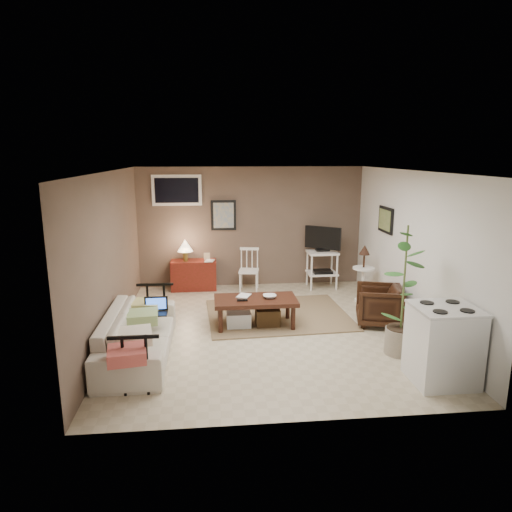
{
  "coord_description": "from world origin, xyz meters",
  "views": [
    {
      "loc": [
        -0.81,
        -6.55,
        2.64
      ],
      "look_at": [
        -0.12,
        0.35,
        1.08
      ],
      "focal_mm": 32.0,
      "sensor_mm": 36.0,
      "label": 1
    }
  ],
  "objects": [
    {
      "name": "stove",
      "position": [
        1.86,
        -1.83,
        0.46
      ],
      "size": [
        0.72,
        0.67,
        0.94
      ],
      "color": "white",
      "rests_on": "floor"
    },
    {
      "name": "sofa_pillows",
      "position": [
        -1.75,
        -1.01,
        0.51
      ],
      "size": [
        0.41,
        2.01,
        0.14
      ],
      "primitive_type": null,
      "color": "beige",
      "rests_on": "sofa"
    },
    {
      "name": "art_back",
      "position": [
        -0.55,
        2.48,
        1.45
      ],
      "size": [
        0.5,
        0.03,
        0.6
      ],
      "primitive_type": "cube",
      "color": "black"
    },
    {
      "name": "tv_stand",
      "position": [
        1.4,
        2.14,
        0.66
      ],
      "size": [
        0.63,
        0.48,
        1.24
      ],
      "color": "white",
      "rests_on": "floor"
    },
    {
      "name": "sofa_end_rails",
      "position": [
        -1.68,
        -0.76,
        0.35
      ],
      "size": [
        0.57,
        2.11,
        0.71
      ],
      "primitive_type": null,
      "color": "black",
      "rests_on": "floor"
    },
    {
      "name": "laptop",
      "position": [
        -1.6,
        -0.4,
        0.53
      ],
      "size": [
        0.32,
        0.24,
        0.22
      ],
      "color": "black",
      "rests_on": "sofa"
    },
    {
      "name": "red_console",
      "position": [
        -1.18,
        2.26,
        0.35
      ],
      "size": [
        0.89,
        0.39,
        1.02
      ],
      "color": "maroon",
      "rests_on": "floor"
    },
    {
      "name": "art_right",
      "position": [
        2.23,
        1.05,
        1.52
      ],
      "size": [
        0.03,
        0.6,
        0.45
      ],
      "primitive_type": "cube",
      "color": "black"
    },
    {
      "name": "sofa",
      "position": [
        -1.8,
        -0.76,
        0.41
      ],
      "size": [
        0.62,
        2.11,
        0.83
      ],
      "primitive_type": "imported",
      "rotation": [
        0.0,
        0.0,
        1.57
      ],
      "color": "beige",
      "rests_on": "floor"
    },
    {
      "name": "armchair",
      "position": [
        1.8,
        0.04,
        0.35
      ],
      "size": [
        0.78,
        0.81,
        0.69
      ],
      "primitive_type": "imported",
      "rotation": [
        0.0,
        0.0,
        -1.84
      ],
      "color": "black",
      "rests_on": "floor"
    },
    {
      "name": "book_console",
      "position": [
        -0.93,
        2.17,
        0.71
      ],
      "size": [
        0.17,
        0.06,
        0.23
      ],
      "primitive_type": "imported",
      "rotation": [
        0.0,
        0.0,
        -0.22
      ],
      "color": "#37190F",
      "rests_on": "red_console"
    },
    {
      "name": "floor",
      "position": [
        0.0,
        0.0,
        0.0
      ],
      "size": [
        5.0,
        5.0,
        0.0
      ],
      "primitive_type": "plane",
      "color": "#C1B293",
      "rests_on": "ground"
    },
    {
      "name": "potted_plant",
      "position": [
        1.7,
        -1.03,
        0.95
      ],
      "size": [
        0.45,
        0.45,
        1.78
      ],
      "color": "#9F917E",
      "rests_on": "floor"
    },
    {
      "name": "rug",
      "position": [
        0.28,
        0.61,
        0.01
      ],
      "size": [
        2.39,
        1.96,
        0.02
      ],
      "primitive_type": "cube",
      "rotation": [
        0.0,
        0.0,
        0.05
      ],
      "color": "#80664A",
      "rests_on": "floor"
    },
    {
      "name": "side_table",
      "position": [
        1.93,
        1.22,
        0.65
      ],
      "size": [
        0.39,
        0.39,
        1.05
      ],
      "color": "white",
      "rests_on": "floor"
    },
    {
      "name": "book_table",
      "position": [
        -0.4,
        0.3,
        0.58
      ],
      "size": [
        0.18,
        0.09,
        0.25
      ],
      "primitive_type": "imported",
      "rotation": [
        0.0,
        0.0,
        -0.4
      ],
      "color": "#37190F",
      "rests_on": "coffee_table"
    },
    {
      "name": "window",
      "position": [
        -1.45,
        2.48,
        1.95
      ],
      "size": [
        0.96,
        0.03,
        0.6
      ],
      "primitive_type": "cube",
      "color": "white"
    },
    {
      "name": "spindle_chair",
      "position": [
        -0.08,
        2.11,
        0.39
      ],
      "size": [
        0.43,
        0.43,
        0.83
      ],
      "color": "white",
      "rests_on": "floor"
    },
    {
      "name": "coffee_table",
      "position": [
        -0.15,
        0.15,
        0.27
      ],
      "size": [
        1.27,
        0.66,
        0.48
      ],
      "color": "#37190F",
      "rests_on": "floor"
    },
    {
      "name": "bowl",
      "position": [
        0.08,
        0.15,
        0.56
      ],
      "size": [
        0.2,
        0.06,
        0.2
      ],
      "primitive_type": "imported",
      "rotation": [
        0.0,
        0.0,
        0.03
      ],
      "color": "#37190F",
      "rests_on": "coffee_table"
    }
  ]
}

